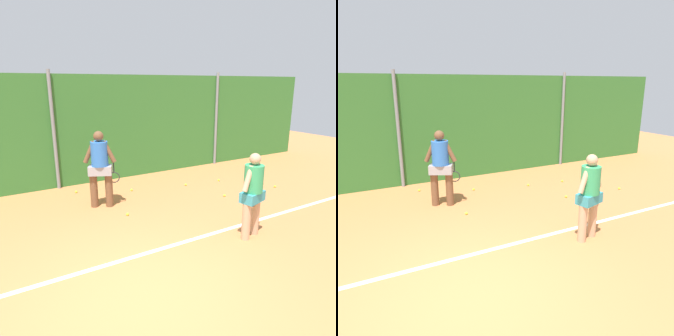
# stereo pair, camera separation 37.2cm
# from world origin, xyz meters

# --- Properties ---
(ground_plane) EXTENTS (31.18, 31.18, 0.00)m
(ground_plane) POSITION_xyz_m (0.00, 1.73, 0.00)
(ground_plane) COLOR #C67542
(hedge_fence_backdrop) EXTENTS (20.27, 0.25, 3.28)m
(hedge_fence_backdrop) POSITION_xyz_m (0.00, 5.91, 1.64)
(hedge_fence_backdrop) COLOR #33702D
(hedge_fence_backdrop) RESTS_ON ground_plane
(fence_post_center) EXTENTS (0.10, 0.10, 3.39)m
(fence_post_center) POSITION_xyz_m (0.00, 5.73, 1.70)
(fence_post_center) COLOR gray
(fence_post_center) RESTS_ON ground_plane
(fence_post_right) EXTENTS (0.10, 0.10, 3.39)m
(fence_post_right) POSITION_xyz_m (5.85, 5.73, 1.70)
(fence_post_right) COLOR gray
(fence_post_right) RESTS_ON ground_plane
(court_baseline_paint) EXTENTS (14.81, 0.10, 0.01)m
(court_baseline_paint) POSITION_xyz_m (0.00, 1.13, 0.00)
(court_baseline_paint) COLOR white
(court_baseline_paint) RESTS_ON ground_plane
(player_foreground_near) EXTENTS (0.77, 0.42, 1.74)m
(player_foreground_near) POSITION_xyz_m (2.73, 0.66, 0.97)
(player_foreground_near) COLOR tan
(player_foreground_near) RESTS_ON ground_plane
(player_midcourt) EXTENTS (0.82, 0.54, 1.92)m
(player_midcourt) POSITION_xyz_m (0.66, 3.73, 1.08)
(player_midcourt) COLOR brown
(player_midcourt) RESTS_ON ground_plane
(tennis_ball_0) EXTENTS (0.07, 0.07, 0.07)m
(tennis_ball_0) POSITION_xyz_m (0.33, 5.06, 0.03)
(tennis_ball_0) COLOR #CCDB33
(tennis_ball_0) RESTS_ON ground_plane
(tennis_ball_2) EXTENTS (0.07, 0.07, 0.07)m
(tennis_ball_2) POSITION_xyz_m (4.55, 3.88, 0.03)
(tennis_ball_2) COLOR #CCDB33
(tennis_ball_2) RESTS_ON ground_plane
(tennis_ball_4) EXTENTS (0.07, 0.07, 0.07)m
(tennis_ball_4) POSITION_xyz_m (1.76, 4.42, 0.03)
(tennis_ball_4) COLOR #CCDB33
(tennis_ball_4) RESTS_ON ground_plane
(tennis_ball_5) EXTENTS (0.07, 0.07, 0.07)m
(tennis_ball_5) POSITION_xyz_m (0.98, 2.87, 0.03)
(tennis_ball_5) COLOR #CCDB33
(tennis_ball_5) RESTS_ON ground_plane
(tennis_ball_6) EXTENTS (0.07, 0.07, 0.07)m
(tennis_ball_6) POSITION_xyz_m (3.39, 4.03, 0.03)
(tennis_ball_6) COLOR #CCDB33
(tennis_ball_6) RESTS_ON ground_plane
(tennis_ball_8) EXTENTS (0.07, 0.07, 0.07)m
(tennis_ball_8) POSITION_xyz_m (3.79, 2.70, 0.03)
(tennis_ball_8) COLOR #CCDB33
(tennis_ball_8) RESTS_ON ground_plane
(tennis_ball_9) EXTENTS (0.07, 0.07, 0.07)m
(tennis_ball_9) POSITION_xyz_m (5.61, 2.54, 0.03)
(tennis_ball_9) COLOR #CCDB33
(tennis_ball_9) RESTS_ON ground_plane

